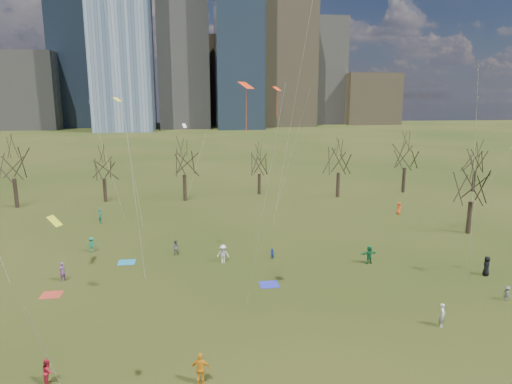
{
  "coord_description": "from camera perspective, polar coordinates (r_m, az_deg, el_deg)",
  "views": [
    {
      "loc": [
        -5.93,
        -29.23,
        15.82
      ],
      "look_at": [
        0.0,
        12.0,
        7.0
      ],
      "focal_mm": 32.0,
      "sensor_mm": 36.0,
      "label": 1
    }
  ],
  "objects": [
    {
      "name": "ground",
      "position": [
        33.76,
        3.02,
        -16.0
      ],
      "size": [
        500.0,
        500.0,
        0.0
      ],
      "primitive_type": "plane",
      "color": "black",
      "rests_on": "ground"
    },
    {
      "name": "downtown_skyline",
      "position": [
        241.02,
        -7.67,
        17.37
      ],
      "size": [
        212.5,
        78.0,
        118.0
      ],
      "color": "slate",
      "rests_on": "ground"
    },
    {
      "name": "bare_tree_row",
      "position": [
        67.41,
        -3.13,
        3.66
      ],
      "size": [
        113.04,
        29.8,
        9.5
      ],
      "color": "black",
      "rests_on": "ground"
    },
    {
      "name": "blanket_teal",
      "position": [
        46.38,
        -15.87,
        -8.45
      ],
      "size": [
        1.6,
        1.5,
        0.03
      ],
      "primitive_type": "cube",
      "color": "teal",
      "rests_on": "ground"
    },
    {
      "name": "blanket_navy",
      "position": [
        39.74,
        1.65,
        -11.48
      ],
      "size": [
        1.6,
        1.5,
        0.03
      ],
      "primitive_type": "cube",
      "color": "#262CB5",
      "rests_on": "ground"
    },
    {
      "name": "blanket_crimson",
      "position": [
        41.32,
        -24.19,
        -11.64
      ],
      "size": [
        1.6,
        1.5,
        0.03
      ],
      "primitive_type": "cube",
      "color": "#B93625",
      "rests_on": "ground"
    },
    {
      "name": "person_1",
      "position": [
        35.37,
        22.27,
        -14.03
      ],
      "size": [
        0.68,
        0.74,
        1.7
      ],
      "primitive_type": "imported",
      "rotation": [
        0.0,
        0.0,
        0.98
      ],
      "color": "silver",
      "rests_on": "ground"
    },
    {
      "name": "person_2",
      "position": [
        29.64,
        -24.54,
        -19.73
      ],
      "size": [
        0.68,
        0.82,
        1.55
      ],
      "primitive_type": "imported",
      "rotation": [
        0.0,
        0.0,
        1.71
      ],
      "color": "#B1192B",
      "rests_on": "ground"
    },
    {
      "name": "person_3",
      "position": [
        41.66,
        28.88,
        -11.03
      ],
      "size": [
        0.47,
        0.79,
        1.21
      ],
      "primitive_type": "imported",
      "rotation": [
        0.0,
        0.0,
        1.6
      ],
      "color": "slate",
      "rests_on": "ground"
    },
    {
      "name": "person_4",
      "position": [
        27.37,
        -6.91,
        -21.08
      ],
      "size": [
        1.17,
        0.69,
        1.87
      ],
      "primitive_type": "imported",
      "rotation": [
        0.0,
        0.0,
        2.92
      ],
      "color": "#FBA11B",
      "rests_on": "ground"
    },
    {
      "name": "person_5",
      "position": [
        45.38,
        13.97,
        -7.59
      ],
      "size": [
        1.75,
        0.78,
        1.82
      ],
      "primitive_type": "imported",
      "rotation": [
        0.0,
        0.0,
        3.29
      ],
      "color": "#186F38",
      "rests_on": "ground"
    },
    {
      "name": "person_6",
      "position": [
        46.18,
        26.87,
        -8.24
      ],
      "size": [
        0.98,
        1.05,
        1.8
      ],
      "primitive_type": "imported",
      "rotation": [
        0.0,
        0.0,
        4.08
      ],
      "color": "black",
      "rests_on": "ground"
    },
    {
      "name": "person_7",
      "position": [
        43.55,
        -23.07,
        -9.14
      ],
      "size": [
        0.67,
        0.75,
        1.71
      ],
      "primitive_type": "imported",
      "rotation": [
        0.0,
        0.0,
        4.18
      ],
      "color": "#7E4489",
      "rests_on": "ground"
    },
    {
      "name": "person_8",
      "position": [
        45.35,
        2.03,
        -7.74
      ],
      "size": [
        0.61,
        0.66,
        1.09
      ],
      "primitive_type": "imported",
      "rotation": [
        0.0,
        0.0,
        5.19
      ],
      "color": "#2643A7",
      "rests_on": "ground"
    },
    {
      "name": "person_9",
      "position": [
        44.38,
        -4.15,
        -7.72
      ],
      "size": [
        1.25,
        0.83,
        1.8
      ],
      "primitive_type": "imported",
      "rotation": [
        0.0,
        0.0,
        6.14
      ],
      "color": "silver",
      "rests_on": "ground"
    },
    {
      "name": "person_12",
      "position": [
        64.91,
        17.41,
        -1.96
      ],
      "size": [
        0.61,
        0.86,
        1.65
      ],
      "primitive_type": "imported",
      "rotation": [
        0.0,
        0.0,
        1.68
      ],
      "color": "#F24B1A",
      "rests_on": "ground"
    },
    {
      "name": "person_13",
      "position": [
        60.79,
        -18.89,
        -2.91
      ],
      "size": [
        0.59,
        0.75,
        1.81
      ],
      "primitive_type": "imported",
      "rotation": [
        0.0,
        0.0,
        1.84
      ],
      "color": "#18705C",
      "rests_on": "ground"
    },
    {
      "name": "person_14",
      "position": [
        47.19,
        -10.06,
        -6.83
      ],
      "size": [
        0.78,
        0.62,
        1.54
      ],
      "primitive_type": "imported",
      "rotation": [
        0.0,
        0.0,
        3.09
      ],
      "color": "slate",
      "rests_on": "ground"
    },
    {
      "name": "person_15",
      "position": [
        50.13,
        -19.87,
        -6.2
      ],
      "size": [
        1.19,
        0.91,
        1.63
      ],
      "primitive_type": "imported",
      "rotation": [
        0.0,
        0.0,
        3.46
      ],
      "color": "#19724C",
      "rests_on": "ground"
    },
    {
      "name": "kites_airborne",
      "position": [
        40.48,
        2.23,
        9.93
      ],
      "size": [
        62.35,
        53.28,
        34.23
      ],
      "color": "#F03A14",
      "rests_on": "ground"
    }
  ]
}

